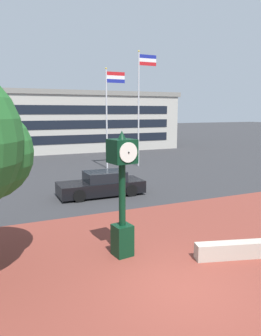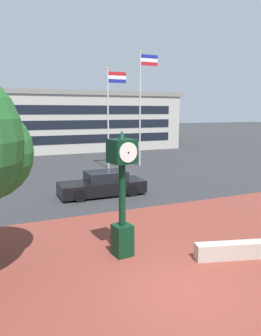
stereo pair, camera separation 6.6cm
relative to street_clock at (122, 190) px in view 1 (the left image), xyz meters
The scene contains 8 objects.
ground_plane 3.25m from the street_clock, 73.08° to the right, with size 200.00×200.00×0.00m, color #2D2D30.
plaza_brick_paving 2.44m from the street_clock, 55.51° to the right, with size 44.00×10.66×0.01m, color brown.
planter_wall 4.22m from the street_clock, 26.23° to the right, with size 3.20×0.40×0.50m, color #ADA393.
street_clock is the anchor object (origin of this frame).
car_street_near 7.62m from the street_clock, 75.62° to the left, with size 4.54×1.92×1.28m.
flagpole_primary 16.04m from the street_clock, 70.95° to the left, with size 1.59×0.14×7.67m.
flagpole_secondary 17.24m from the street_clock, 62.26° to the left, with size 1.61×0.14×9.10m.
civic_building 31.21m from the street_clock, 85.16° to the left, with size 30.47×13.05×6.62m.
Camera 1 is at (-4.40, -6.38, 4.43)m, focal length 34.69 mm.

